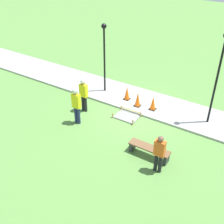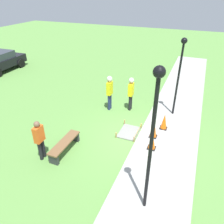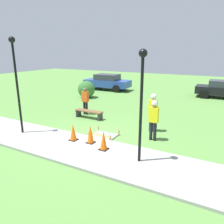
# 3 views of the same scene
# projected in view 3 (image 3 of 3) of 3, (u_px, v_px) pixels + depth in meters

# --- Properties ---
(ground_plane) EXTENTS (60.00, 60.00, 0.00)m
(ground_plane) POSITION_uv_depth(u_px,v_px,m) (93.00, 138.00, 10.01)
(ground_plane) COLOR #5B8E42
(sidewalk) EXTENTS (28.00, 2.54, 0.10)m
(sidewalk) POSITION_uv_depth(u_px,v_px,m) (76.00, 148.00, 8.92)
(sidewalk) COLOR #9E9E99
(sidewalk) RESTS_ON ground_plane
(wet_concrete_patch) EXTENTS (1.20, 0.89, 0.27)m
(wet_concrete_patch) POSITION_uv_depth(u_px,v_px,m) (104.00, 135.00, 10.28)
(wet_concrete_patch) COLOR gray
(wet_concrete_patch) RESTS_ON ground_plane
(traffic_cone_near_patch) EXTENTS (0.34, 0.34, 0.74)m
(traffic_cone_near_patch) POSITION_uv_depth(u_px,v_px,m) (73.00, 132.00, 9.49)
(traffic_cone_near_patch) COLOR black
(traffic_cone_near_patch) RESTS_ON sidewalk
(traffic_cone_far_patch) EXTENTS (0.34, 0.34, 0.79)m
(traffic_cone_far_patch) POSITION_uv_depth(u_px,v_px,m) (90.00, 134.00, 9.21)
(traffic_cone_far_patch) COLOR black
(traffic_cone_far_patch) RESTS_ON sidewalk
(traffic_cone_sidewalk_edge) EXTENTS (0.34, 0.34, 0.76)m
(traffic_cone_sidewalk_edge) POSITION_uv_depth(u_px,v_px,m) (104.00, 141.00, 8.58)
(traffic_cone_sidewalk_edge) COLOR black
(traffic_cone_sidewalk_edge) RESTS_ON sidewalk
(park_bench) EXTENTS (1.75, 0.44, 0.47)m
(park_bench) POSITION_uv_depth(u_px,v_px,m) (89.00, 113.00, 12.93)
(park_bench) COLOR #2D2D33
(park_bench) RESTS_ON ground_plane
(worker_supervisor) EXTENTS (0.40, 0.28, 1.91)m
(worker_supervisor) POSITION_uv_depth(u_px,v_px,m) (153.00, 109.00, 10.60)
(worker_supervisor) COLOR navy
(worker_supervisor) RESTS_ON ground_plane
(worker_assistant) EXTENTS (0.40, 0.27, 1.84)m
(worker_assistant) POSITION_uv_depth(u_px,v_px,m) (154.00, 117.00, 9.54)
(worker_assistant) COLOR black
(worker_assistant) RESTS_ON ground_plane
(bystander_in_orange_shirt) EXTENTS (0.40, 0.22, 1.69)m
(bystander_in_orange_shirt) POSITION_uv_depth(u_px,v_px,m) (85.00, 99.00, 13.57)
(bystander_in_orange_shirt) COLOR black
(bystander_in_orange_shirt) RESTS_ON ground_plane
(lamppost_near) EXTENTS (0.28, 0.28, 3.85)m
(lamppost_near) POSITION_uv_depth(u_px,v_px,m) (142.00, 91.00, 7.10)
(lamppost_near) COLOR black
(lamppost_near) RESTS_ON sidewalk
(lamppost_far) EXTENTS (0.28, 0.28, 4.38)m
(lamppost_far) POSITION_uv_depth(u_px,v_px,m) (16.00, 73.00, 9.73)
(lamppost_far) COLOR black
(lamppost_far) RESTS_ON sidewalk
(parked_car_blue) EXTENTS (4.73, 2.29, 1.59)m
(parked_car_blue) POSITION_uv_depth(u_px,v_px,m) (107.00, 82.00, 22.21)
(parked_car_blue) COLOR #28479E
(parked_car_blue) RESTS_ON ground_plane
(parked_car_black) EXTENTS (4.14, 2.05, 1.48)m
(parked_car_black) POSITION_uv_depth(u_px,v_px,m) (222.00, 89.00, 18.36)
(parked_car_black) COLOR black
(parked_car_black) RESTS_ON ground_plane
(shrub_rounded_near) EXTENTS (1.45, 1.45, 1.45)m
(shrub_rounded_near) POSITION_uv_depth(u_px,v_px,m) (86.00, 89.00, 18.51)
(shrub_rounded_near) COLOR #387033
(shrub_rounded_near) RESTS_ON ground_plane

